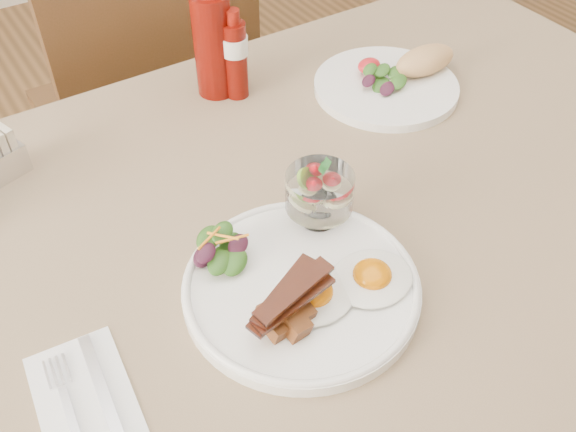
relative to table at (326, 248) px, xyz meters
name	(u,v)px	position (x,y,z in m)	size (l,w,h in m)	color
table	(326,248)	(0.00, 0.00, 0.00)	(1.33, 0.88, 0.75)	#512F19
chair_far	(152,107)	(0.00, 0.66, -0.14)	(0.42, 0.42, 0.93)	#512F19
main_plate	(301,288)	(-0.12, -0.11, 0.10)	(0.28, 0.28, 0.02)	white
fried_eggs	(343,285)	(-0.08, -0.14, 0.11)	(0.20, 0.14, 0.03)	white
bacon_potato_pile	(289,307)	(-0.16, -0.15, 0.13)	(0.11, 0.07, 0.05)	brown
side_salad	(222,251)	(-0.18, -0.03, 0.12)	(0.07, 0.07, 0.04)	#1E4C14
fruit_cup	(319,192)	(-0.04, -0.03, 0.15)	(0.09, 0.09, 0.09)	white
second_plate	(395,79)	(0.26, 0.17, 0.10)	(0.26, 0.24, 0.06)	white
ketchup_bottle	(213,43)	(0.00, 0.33, 0.18)	(0.08, 0.08, 0.19)	#5C0B05
hot_sauce_bottle	(235,55)	(0.03, 0.30, 0.16)	(0.05, 0.05, 0.15)	#5C0B05
napkin_cutlery	(88,405)	(-0.38, -0.12, 0.09)	(0.11, 0.18, 0.01)	white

